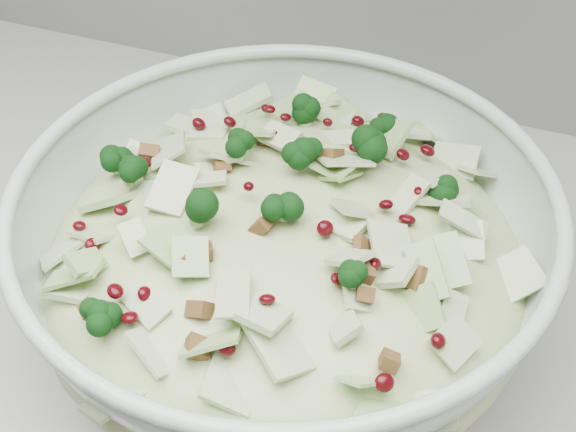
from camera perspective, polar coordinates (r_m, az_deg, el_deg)
name	(u,v)px	position (r m, az deg, el deg)	size (l,w,h in m)	color
mixing_bowl	(284,264)	(0.62, -0.25, -3.46)	(0.42, 0.42, 0.16)	#B2C4B3
salad	(284,240)	(0.61, -0.26, -1.73)	(0.48, 0.48, 0.16)	#ACBD81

